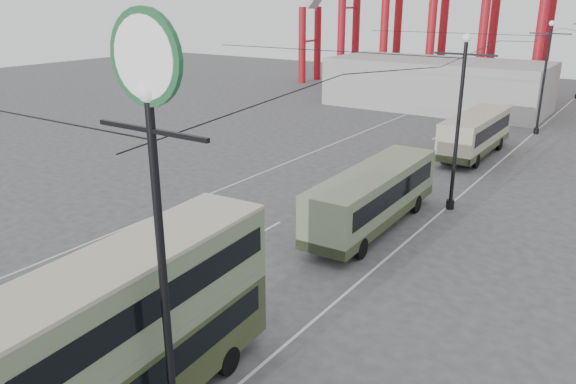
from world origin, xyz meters
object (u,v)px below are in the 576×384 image
Objects in this scene: lamp_post_near at (153,151)px; single_decker_cream at (475,133)px; double_decker_bus at (136,326)px; single_decker_green at (373,195)px; pedestrian at (338,224)px.

lamp_post_near reaches higher than single_decker_cream.
double_decker_bus is at bearing -88.81° from single_decker_cream.
lamp_post_near reaches higher than single_decker_green.
lamp_post_near is at bearing -18.07° from double_decker_bus.
double_decker_bus reaches higher than single_decker_cream.
single_decker_green is 2.83m from pedestrian.
lamp_post_near is 5.38m from double_decker_bus.
single_decker_cream is at bearing -113.62° from pedestrian.
lamp_post_near reaches higher than double_decker_bus.
lamp_post_near is 15.42m from pedestrian.
single_decker_cream is 5.22× the size of pedestrian.
single_decker_green is 16.65m from single_decker_cream.
single_decker_green is at bearing 88.48° from double_decker_bus.
double_decker_bus is 13.25m from pedestrian.
single_decker_green reaches higher than pedestrian.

